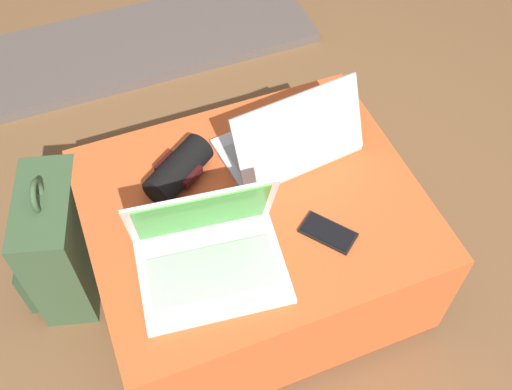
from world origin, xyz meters
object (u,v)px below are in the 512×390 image
object	(u,v)px
cell_phone	(328,233)
laptop_far	(290,141)
laptop_near	(209,251)
backpack	(58,245)
wrist_brace	(179,170)

from	to	relation	value
cell_phone	laptop_far	bearing A→B (deg)	48.90
laptop_near	backpack	xyz separation A→B (m)	(-0.37, 0.35, -0.27)
laptop_far	cell_phone	size ratio (longest dim) A/B	2.56
laptop_near	cell_phone	xyz separation A→B (m)	(0.31, -0.03, -0.05)
cell_phone	backpack	distance (m)	0.81
laptop_near	backpack	bearing A→B (deg)	143.94
wrist_brace	laptop_far	bearing A→B (deg)	-2.98
laptop_far	cell_phone	xyz separation A→B (m)	(-0.02, -0.29, -0.04)
laptop_near	laptop_far	xyz separation A→B (m)	(0.33, 0.26, -0.01)
cell_phone	wrist_brace	distance (m)	0.43
wrist_brace	cell_phone	bearing A→B (deg)	-45.62
wrist_brace	backpack	bearing A→B (deg)	169.55
cell_phone	backpack	world-z (taller)	backpack
backpack	wrist_brace	world-z (taller)	wrist_brace
backpack	cell_phone	bearing A→B (deg)	76.53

